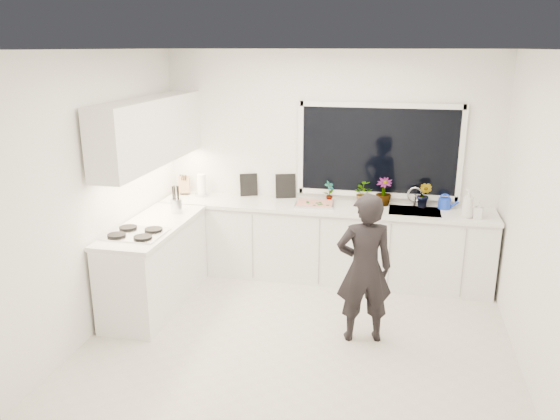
# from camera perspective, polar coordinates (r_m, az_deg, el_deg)

# --- Properties ---
(floor) EXTENTS (4.00, 3.50, 0.02)m
(floor) POSITION_cam_1_polar(r_m,az_deg,el_deg) (5.51, 2.17, -13.02)
(floor) COLOR beige
(floor) RESTS_ON ground
(wall_back) EXTENTS (4.00, 0.02, 2.70)m
(wall_back) POSITION_cam_1_polar(r_m,az_deg,el_deg) (6.67, 5.04, 4.77)
(wall_back) COLOR white
(wall_back) RESTS_ON ground
(wall_left) EXTENTS (0.02, 3.50, 2.70)m
(wall_left) POSITION_cam_1_polar(r_m,az_deg,el_deg) (5.68, -18.06, 1.87)
(wall_left) COLOR white
(wall_left) RESTS_ON ground
(wall_right) EXTENTS (0.02, 3.50, 2.70)m
(wall_right) POSITION_cam_1_polar(r_m,az_deg,el_deg) (5.05, 25.40, -0.72)
(wall_right) COLOR white
(wall_right) RESTS_ON ground
(ceiling) EXTENTS (4.00, 3.50, 0.02)m
(ceiling) POSITION_cam_1_polar(r_m,az_deg,el_deg) (4.79, 2.54, 16.54)
(ceiling) COLOR white
(ceiling) RESTS_ON wall_back
(window) EXTENTS (1.80, 0.02, 1.00)m
(window) POSITION_cam_1_polar(r_m,az_deg,el_deg) (6.55, 10.28, 6.13)
(window) COLOR black
(window) RESTS_ON wall_back
(base_cabinets_back) EXTENTS (3.92, 0.58, 0.88)m
(base_cabinets_back) POSITION_cam_1_polar(r_m,az_deg,el_deg) (6.63, 4.48, -3.50)
(base_cabinets_back) COLOR white
(base_cabinets_back) RESTS_ON floor
(base_cabinets_left) EXTENTS (0.58, 1.60, 0.88)m
(base_cabinets_left) POSITION_cam_1_polar(r_m,az_deg,el_deg) (6.09, -12.88, -5.73)
(base_cabinets_left) COLOR white
(base_cabinets_left) RESTS_ON floor
(countertop_back) EXTENTS (3.94, 0.62, 0.04)m
(countertop_back) POSITION_cam_1_polar(r_m,az_deg,el_deg) (6.47, 4.56, 0.30)
(countertop_back) COLOR silver
(countertop_back) RESTS_ON base_cabinets_back
(countertop_left) EXTENTS (0.62, 1.60, 0.04)m
(countertop_left) POSITION_cam_1_polar(r_m,az_deg,el_deg) (5.94, -13.16, -1.62)
(countertop_left) COLOR silver
(countertop_left) RESTS_ON base_cabinets_left
(upper_cabinets) EXTENTS (0.34, 2.10, 0.70)m
(upper_cabinets) POSITION_cam_1_polar(r_m,az_deg,el_deg) (6.08, -13.37, 8.01)
(upper_cabinets) COLOR white
(upper_cabinets) RESTS_ON wall_left
(sink) EXTENTS (0.58, 0.42, 0.14)m
(sink) POSITION_cam_1_polar(r_m,az_deg,el_deg) (6.44, 13.85, -0.51)
(sink) COLOR silver
(sink) RESTS_ON countertop_back
(faucet) EXTENTS (0.03, 0.03, 0.22)m
(faucet) POSITION_cam_1_polar(r_m,az_deg,el_deg) (6.59, 13.92, 1.32)
(faucet) COLOR silver
(faucet) RESTS_ON countertop_back
(stovetop) EXTENTS (0.56, 0.48, 0.03)m
(stovetop) POSITION_cam_1_polar(r_m,az_deg,el_deg) (5.64, -14.87, -2.35)
(stovetop) COLOR black
(stovetop) RESTS_ON countertop_left
(person) EXTENTS (0.60, 0.47, 1.46)m
(person) POSITION_cam_1_polar(r_m,az_deg,el_deg) (5.19, 8.81, -6.06)
(person) COLOR black
(person) RESTS_ON floor
(pizza_tray) EXTENTS (0.48, 0.37, 0.03)m
(pizza_tray) POSITION_cam_1_polar(r_m,az_deg,el_deg) (6.46, 3.64, 0.60)
(pizza_tray) COLOR silver
(pizza_tray) RESTS_ON countertop_back
(pizza) EXTENTS (0.44, 0.33, 0.01)m
(pizza) POSITION_cam_1_polar(r_m,az_deg,el_deg) (6.45, 3.64, 0.75)
(pizza) COLOR red
(pizza) RESTS_ON pizza_tray
(watering_can) EXTENTS (0.18, 0.18, 0.13)m
(watering_can) POSITION_cam_1_polar(r_m,az_deg,el_deg) (6.58, 16.80, 0.67)
(watering_can) COLOR #1536C7
(watering_can) RESTS_ON countertop_back
(paper_towel_roll) EXTENTS (0.14, 0.14, 0.26)m
(paper_towel_roll) POSITION_cam_1_polar(r_m,az_deg,el_deg) (6.91, -8.18, 2.53)
(paper_towel_roll) COLOR white
(paper_towel_roll) RESTS_ON countertop_back
(knife_block) EXTENTS (0.15, 0.13, 0.22)m
(knife_block) POSITION_cam_1_polar(r_m,az_deg,el_deg) (7.04, -9.95, 2.54)
(knife_block) COLOR #956445
(knife_block) RESTS_ON countertop_back
(utensil_crock) EXTENTS (0.17, 0.17, 0.16)m
(utensil_crock) POSITION_cam_1_polar(r_m,az_deg,el_deg) (6.26, -10.77, 0.44)
(utensil_crock) COLOR silver
(utensil_crock) RESTS_ON countertop_left
(picture_frame_large) EXTENTS (0.21, 0.10, 0.28)m
(picture_frame_large) POSITION_cam_1_polar(r_m,az_deg,el_deg) (6.86, -3.29, 2.66)
(picture_frame_large) COLOR black
(picture_frame_large) RESTS_ON countertop_back
(picture_frame_small) EXTENTS (0.24, 0.10, 0.30)m
(picture_frame_small) POSITION_cam_1_polar(r_m,az_deg,el_deg) (6.75, 0.59, 2.53)
(picture_frame_small) COLOR black
(picture_frame_small) RESTS_ON countertop_back
(herb_plants) EXTENTS (1.29, 0.31, 0.33)m
(herb_plants) POSITION_cam_1_polar(r_m,az_deg,el_deg) (6.54, 10.26, 1.76)
(herb_plants) COLOR #26662D
(herb_plants) RESTS_ON countertop_back
(soap_bottles) EXTENTS (0.26, 0.18, 0.33)m
(soap_bottles) POSITION_cam_1_polar(r_m,az_deg,el_deg) (6.29, 19.28, 0.49)
(soap_bottles) COLOR #D8BF66
(soap_bottles) RESTS_ON countertop_back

